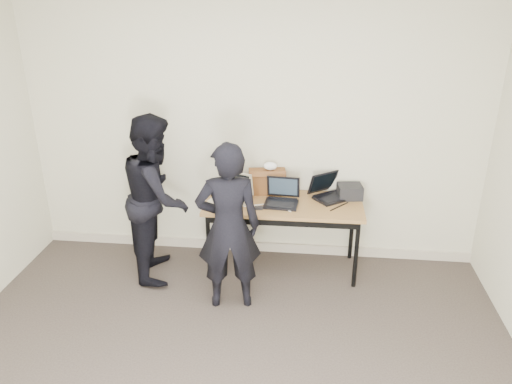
# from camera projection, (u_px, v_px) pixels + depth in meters

# --- Properties ---
(room) EXTENTS (4.60, 4.60, 2.80)m
(room) POSITION_uv_depth(u_px,v_px,m) (207.00, 237.00, 2.79)
(room) COLOR #3F3530
(room) RESTS_ON ground
(desk) EXTENTS (1.50, 0.66, 0.72)m
(desk) POSITION_uv_depth(u_px,v_px,m) (283.00, 209.00, 4.77)
(desk) COLOR olive
(desk) RESTS_ON ground
(laptop_beige) EXTENTS (0.42, 0.42, 0.26)m
(laptop_beige) POSITION_uv_depth(u_px,v_px,m) (232.00, 196.00, 4.77)
(laptop_beige) COLOR #BFB599
(laptop_beige) RESTS_ON desk
(laptop_center) EXTENTS (0.33, 0.32, 0.24)m
(laptop_center) POSITION_uv_depth(u_px,v_px,m) (282.00, 198.00, 4.72)
(laptop_center) COLOR black
(laptop_center) RESTS_ON desk
(laptop_right) EXTENTS (0.44, 0.44, 0.23)m
(laptop_right) POSITION_uv_depth(u_px,v_px,m) (329.00, 192.00, 4.85)
(laptop_right) COLOR black
(laptop_right) RESTS_ON desk
(leather_satchel) EXTENTS (0.38, 0.23, 0.25)m
(leather_satchel) POSITION_uv_depth(u_px,v_px,m) (267.00, 181.00, 4.92)
(leather_satchel) COLOR brown
(leather_satchel) RESTS_ON desk
(tissue) EXTENTS (0.13, 0.10, 0.08)m
(tissue) POSITION_uv_depth(u_px,v_px,m) (270.00, 166.00, 4.86)
(tissue) COLOR white
(tissue) RESTS_ON leather_satchel
(equipment_box) EXTENTS (0.25, 0.22, 0.13)m
(equipment_box) POSITION_uv_depth(u_px,v_px,m) (350.00, 191.00, 4.83)
(equipment_box) COLOR black
(equipment_box) RESTS_ON desk
(power_brick) EXTENTS (0.08, 0.05, 0.03)m
(power_brick) POSITION_uv_depth(u_px,v_px,m) (259.00, 208.00, 4.61)
(power_brick) COLOR black
(power_brick) RESTS_ON desk
(cables) EXTENTS (1.15, 0.37, 0.01)m
(cables) POSITION_uv_depth(u_px,v_px,m) (277.00, 204.00, 4.71)
(cables) COLOR black
(cables) RESTS_ON desk
(person_typist) EXTENTS (0.61, 0.45, 1.51)m
(person_typist) POSITION_uv_depth(u_px,v_px,m) (229.00, 227.00, 4.20)
(person_typist) COLOR black
(person_typist) RESTS_ON ground
(person_observer) EXTENTS (0.73, 0.87, 1.59)m
(person_observer) POSITION_uv_depth(u_px,v_px,m) (157.00, 197.00, 4.69)
(person_observer) COLOR black
(person_observer) RESTS_ON ground
(baseboard) EXTENTS (4.50, 0.03, 0.10)m
(baseboard) POSITION_uv_depth(u_px,v_px,m) (253.00, 246.00, 5.34)
(baseboard) COLOR #B8AC98
(baseboard) RESTS_ON ground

